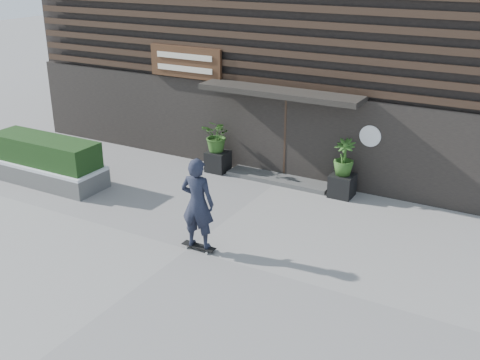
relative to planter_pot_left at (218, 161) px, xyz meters
The scene contains 11 objects.
ground 4.80m from the planter_pot_left, 66.64° to the right, with size 80.00×80.00×0.00m, color gray.
entrance_step 1.93m from the planter_pot_left, ahead, with size 3.00×0.80×0.12m, color #454543.
planter_pot_left is the anchor object (origin of this frame).
bamboo_left 0.78m from the planter_pot_left, ahead, with size 0.86×0.75×0.96m, color #2D591E.
planter_pot_right 3.80m from the planter_pot_left, ahead, with size 0.60×0.60×0.60m, color black.
bamboo_right 3.88m from the planter_pot_left, ahead, with size 0.54×0.54×0.96m, color #2D591E.
raised_bed 4.79m from the planter_pot_left, 140.47° to the right, with size 3.50×1.20×0.50m, color #50504D.
snow_layer 4.80m from the planter_pot_left, 140.47° to the right, with size 3.50×1.20×0.08m, color white.
hedge 4.83m from the planter_pot_left, 140.47° to the right, with size 3.30×1.00×0.70m, color #163212.
building 6.94m from the planter_pot_left, 71.14° to the left, with size 18.00×11.00×8.00m.
skateboarder 4.85m from the planter_pot_left, 63.66° to the right, with size 0.79×0.57×2.10m.
Camera 1 is at (6.38, -9.05, 6.01)m, focal length 43.10 mm.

